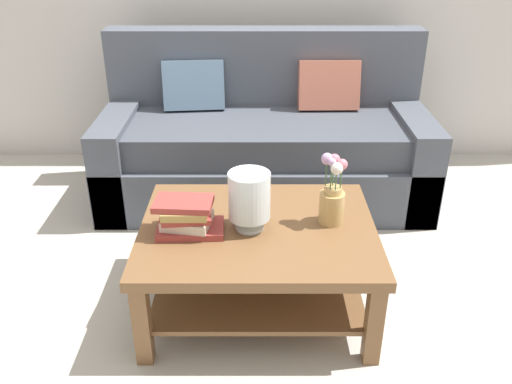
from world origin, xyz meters
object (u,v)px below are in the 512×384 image
object	(u,v)px
coffee_table	(256,248)
flower_pitcher	(330,196)
glass_hurricane_vase	(248,197)
couch	(263,143)
book_stack_main	(185,217)

from	to	relation	value
coffee_table	flower_pitcher	world-z (taller)	flower_pitcher
glass_hurricane_vase	flower_pitcher	xyz separation A→B (m)	(0.38, 0.05, -0.03)
coffee_table	glass_hurricane_vase	size ratio (longest dim) A/B	3.93
couch	coffee_table	xyz separation A→B (m)	(-0.05, -1.22, -0.03)
glass_hurricane_vase	book_stack_main	bearing A→B (deg)	-173.88
couch	flower_pitcher	bearing A→B (deg)	-76.35
book_stack_main	flower_pitcher	size ratio (longest dim) A/B	0.91
coffee_table	flower_pitcher	size ratio (longest dim) A/B	3.19
flower_pitcher	coffee_table	bearing A→B (deg)	-173.23
book_stack_main	glass_hurricane_vase	world-z (taller)	glass_hurricane_vase
glass_hurricane_vase	flower_pitcher	bearing A→B (deg)	8.29
couch	flower_pitcher	world-z (taller)	couch
coffee_table	couch	bearing A→B (deg)	87.59
book_stack_main	glass_hurricane_vase	size ratio (longest dim) A/B	1.12
glass_hurricane_vase	flower_pitcher	distance (m)	0.38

